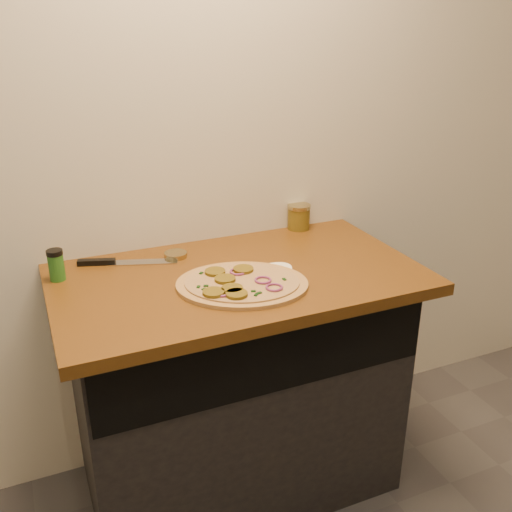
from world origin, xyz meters
name	(u,v)px	position (x,y,z in m)	size (l,w,h in m)	color
cabinet	(236,386)	(0.00, 1.45, 0.43)	(1.10, 0.60, 0.86)	black
countertop	(238,278)	(0.00, 1.42, 0.88)	(1.20, 0.70, 0.04)	brown
pizza	(241,284)	(-0.03, 1.32, 0.91)	(0.53, 0.53, 0.03)	tan
chefs_knife	(119,262)	(-0.35, 1.65, 0.91)	(0.33, 0.14, 0.02)	#B7BAC1
mason_jar_lid	(176,255)	(-0.15, 1.63, 0.91)	(0.08, 0.08, 0.02)	tan
salsa_jar	(299,217)	(0.38, 1.72, 0.95)	(0.09, 0.09, 0.10)	maroon
spice_shaker	(56,265)	(-0.55, 1.60, 0.95)	(0.05, 0.05, 0.10)	#286821
flour_spill	(273,270)	(0.12, 1.39, 0.90)	(0.15, 0.15, 0.00)	white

